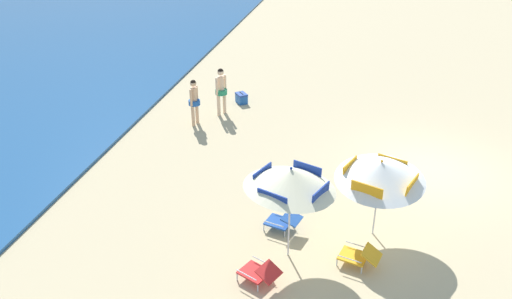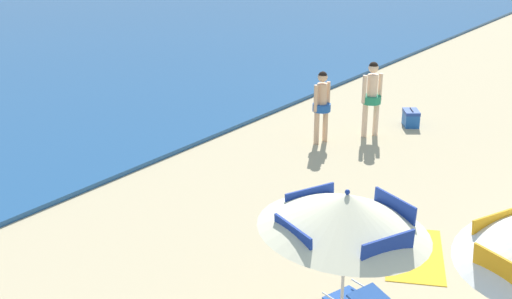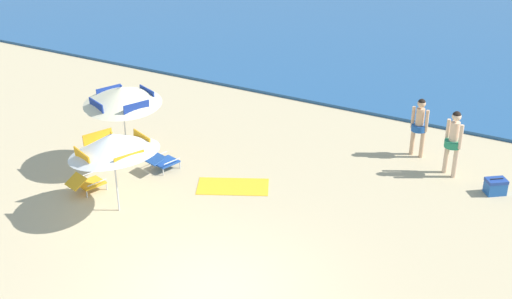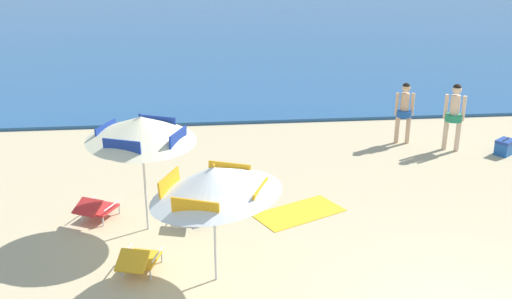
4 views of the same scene
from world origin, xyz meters
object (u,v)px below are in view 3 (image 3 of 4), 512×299
Objects in this scene: beach_umbrella_striped_second at (112,144)px; lounge_chair_facing_sea at (109,143)px; lounge_chair_under_umbrella at (162,161)px; cooler_box at (496,186)px; beach_towel at (233,186)px; person_standing_near_shore at (454,139)px; lounge_chair_beside_umbrella at (86,183)px; person_standing_beside at (419,123)px; beach_umbrella_striped_main at (122,95)px.

beach_umbrella_striped_second is 2.31× the size of lounge_chair_facing_sea.
lounge_chair_under_umbrella is 1.59× the size of cooler_box.
beach_towel is at bearing -0.98° from lounge_chair_facing_sea.
person_standing_near_shore is at bearing 20.43° from lounge_chair_facing_sea.
person_standing_near_shore is at bearing 159.91° from cooler_box.
lounge_chair_beside_umbrella is (-1.27, 0.30, -1.49)m from beach_umbrella_striped_second.
lounge_chair_beside_umbrella is 8.93m from person_standing_beside.
beach_umbrella_striped_second is 1.98m from lounge_chair_beside_umbrella.
beach_umbrella_striped_main reaches higher than lounge_chair_facing_sea.
lounge_chair_beside_umbrella is 9.36m from person_standing_near_shore.
person_standing_beside reaches higher than lounge_chair_under_umbrella.
beach_umbrella_striped_main is 2.70× the size of lounge_chair_facing_sea.
lounge_chair_beside_umbrella is at bearing -145.34° from person_standing_near_shore.
lounge_chair_beside_umbrella reaches higher than cooler_box.
person_standing_near_shore reaches higher than person_standing_beside.
lounge_chair_beside_umbrella is 0.98× the size of lounge_chair_facing_sea.
lounge_chair_facing_sea is (-2.27, 2.37, -1.48)m from beach_umbrella_striped_second.
person_standing_near_shore is at bearing -32.18° from person_standing_beside.
beach_umbrella_striped_main is at bearing 123.06° from beach_umbrella_striped_second.
beach_umbrella_striped_second is 8.54m from person_standing_near_shore.
lounge_chair_beside_umbrella is at bearing -64.12° from lounge_chair_facing_sea.
lounge_chair_beside_umbrella is at bearing -90.92° from beach_umbrella_striped_main.
person_standing_near_shore is 0.99× the size of beach_towel.
person_standing_beside reaches higher than lounge_chair_facing_sea.
beach_towel is at bearing 52.26° from beach_umbrella_striped_second.
beach_umbrella_striped_main reaches higher than lounge_chair_beside_umbrella.
lounge_chair_under_umbrella reaches higher than cooler_box.
beach_umbrella_striped_second reaches higher than lounge_chair_facing_sea.
lounge_chair_beside_umbrella reaches higher than beach_towel.
lounge_chair_under_umbrella is 0.57× the size of person_standing_beside.
lounge_chair_beside_umbrella is 0.60× the size of person_standing_beside.
beach_umbrella_striped_main is 2.10m from lounge_chair_facing_sea.
beach_umbrella_striped_main is 2.39m from lounge_chair_beside_umbrella.
person_standing_beside is (6.58, 5.99, 0.70)m from lounge_chair_beside_umbrella.
lounge_chair_facing_sea is (-1.03, 0.46, -1.77)m from beach_umbrella_striped_main.
beach_towel is (3.05, 2.00, -0.26)m from lounge_chair_beside_umbrella.
lounge_chair_facing_sea is at bearing -152.70° from person_standing_beside.
person_standing_beside is at bearing 27.30° from lounge_chair_facing_sea.
lounge_chair_beside_umbrella is at bearing -116.80° from lounge_chair_under_umbrella.
beach_umbrella_striped_second reaches higher than lounge_chair_beside_umbrella.
beach_umbrella_striped_second is at bearing -146.11° from cooler_box.
lounge_chair_under_umbrella reaches higher than beach_towel.
cooler_box is (7.66, 5.14, -1.55)m from beach_umbrella_striped_second.
beach_umbrella_striped_main is at bearing -24.13° from lounge_chair_facing_sea.
beach_umbrella_striped_main reaches higher than beach_umbrella_striped_second.
lounge_chair_under_umbrella is at bearing -159.62° from cooler_box.
person_standing_beside is at bearing 49.81° from beach_umbrella_striped_second.
lounge_chair_facing_sea is 0.61× the size of person_standing_beside.
lounge_chair_under_umbrella is 2.10m from lounge_chair_beside_umbrella.
cooler_box is (8.90, 3.23, -1.84)m from beach_umbrella_striped_main.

